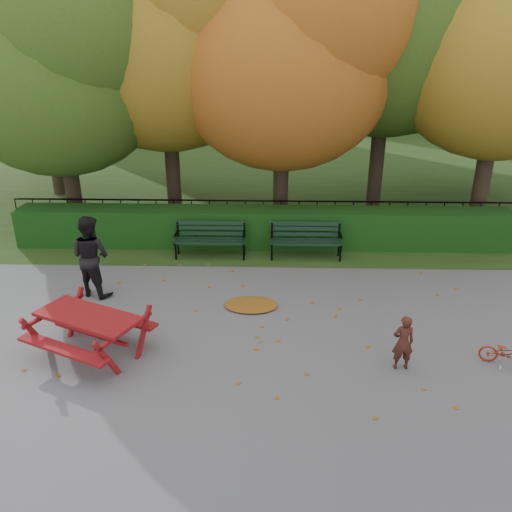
{
  "coord_description": "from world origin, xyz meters",
  "views": [
    {
      "loc": [
        0.19,
        -8.05,
        4.9
      ],
      "look_at": [
        -0.08,
        1.31,
        1.0
      ],
      "focal_mm": 35.0,
      "sensor_mm": 36.0,
      "label": 1
    }
  ],
  "objects_px": {
    "bench_right": "(306,238)",
    "picnic_table": "(89,323)",
    "tree_c": "(296,52)",
    "adult": "(91,256)",
    "tree_f": "(42,22)",
    "child": "(403,342)",
    "tree_a": "(63,65)",
    "tree_d": "(407,6)",
    "tree_b": "(175,29)",
    "bicycle": "(508,353)",
    "bench_left": "(211,237)"
  },
  "relations": [
    {
      "from": "tree_a",
      "to": "bench_right",
      "type": "bearing_deg",
      "value": -16.61
    },
    {
      "from": "tree_c",
      "to": "tree_d",
      "type": "bearing_deg",
      "value": 22.61
    },
    {
      "from": "tree_a",
      "to": "tree_f",
      "type": "relative_size",
      "value": 0.81
    },
    {
      "from": "child",
      "to": "adult",
      "type": "distance_m",
      "value": 6.47
    },
    {
      "from": "tree_b",
      "to": "adult",
      "type": "xyz_separation_m",
      "value": [
        -1.12,
        -5.26,
        -4.52
      ]
    },
    {
      "from": "picnic_table",
      "to": "tree_d",
      "type": "bearing_deg",
      "value": 74.81
    },
    {
      "from": "tree_b",
      "to": "bicycle",
      "type": "bearing_deg",
      "value": -49.21
    },
    {
      "from": "tree_f",
      "to": "child",
      "type": "xyz_separation_m",
      "value": [
        9.51,
        -10.28,
        -5.21
      ]
    },
    {
      "from": "tree_f",
      "to": "child",
      "type": "height_order",
      "value": "tree_f"
    },
    {
      "from": "tree_b",
      "to": "tree_c",
      "type": "height_order",
      "value": "tree_b"
    },
    {
      "from": "child",
      "to": "bicycle",
      "type": "xyz_separation_m",
      "value": [
        1.79,
        0.12,
        -0.25
      ]
    },
    {
      "from": "tree_d",
      "to": "bench_left",
      "type": "relative_size",
      "value": 5.32
    },
    {
      "from": "tree_d",
      "to": "picnic_table",
      "type": "relative_size",
      "value": 4.26
    },
    {
      "from": "tree_f",
      "to": "tree_d",
      "type": "bearing_deg",
      "value": -10.33
    },
    {
      "from": "adult",
      "to": "tree_f",
      "type": "bearing_deg",
      "value": -43.75
    },
    {
      "from": "bench_right",
      "to": "picnic_table",
      "type": "height_order",
      "value": "bench_right"
    },
    {
      "from": "tree_d",
      "to": "child",
      "type": "bearing_deg",
      "value": -100.26
    },
    {
      "from": "child",
      "to": "bicycle",
      "type": "height_order",
      "value": "child"
    },
    {
      "from": "tree_b",
      "to": "adult",
      "type": "relative_size",
      "value": 4.99
    },
    {
      "from": "picnic_table",
      "to": "child",
      "type": "bearing_deg",
      "value": 22.03
    },
    {
      "from": "tree_a",
      "to": "adult",
      "type": "relative_size",
      "value": 4.25
    },
    {
      "from": "tree_c",
      "to": "picnic_table",
      "type": "relative_size",
      "value": 3.56
    },
    {
      "from": "bench_right",
      "to": "child",
      "type": "distance_m",
      "value": 4.92
    },
    {
      "from": "bicycle",
      "to": "tree_c",
      "type": "bearing_deg",
      "value": 46.22
    },
    {
      "from": "tree_a",
      "to": "bench_right",
      "type": "height_order",
      "value": "tree_a"
    },
    {
      "from": "picnic_table",
      "to": "tree_c",
      "type": "bearing_deg",
      "value": 86.16
    },
    {
      "from": "tree_c",
      "to": "bench_left",
      "type": "distance_m",
      "value": 5.31
    },
    {
      "from": "tree_a",
      "to": "tree_c",
      "type": "xyz_separation_m",
      "value": [
        6.02,
        0.38,
        0.3
      ]
    },
    {
      "from": "tree_d",
      "to": "adult",
      "type": "xyz_separation_m",
      "value": [
        -7.44,
        -5.74,
        -5.1
      ]
    },
    {
      "from": "bench_left",
      "to": "bench_right",
      "type": "distance_m",
      "value": 2.4
    },
    {
      "from": "bench_left",
      "to": "bicycle",
      "type": "height_order",
      "value": "bench_left"
    },
    {
      "from": "tree_a",
      "to": "adult",
      "type": "xyz_separation_m",
      "value": [
        1.63,
        -4.09,
        -3.64
      ]
    },
    {
      "from": "tree_f",
      "to": "bench_right",
      "type": "height_order",
      "value": "tree_f"
    },
    {
      "from": "bench_right",
      "to": "tree_a",
      "type": "bearing_deg",
      "value": 163.39
    },
    {
      "from": "tree_b",
      "to": "tree_f",
      "type": "relative_size",
      "value": 0.96
    },
    {
      "from": "tree_b",
      "to": "bench_right",
      "type": "distance_m",
      "value": 6.76
    },
    {
      "from": "tree_c",
      "to": "adult",
      "type": "height_order",
      "value": "tree_c"
    },
    {
      "from": "tree_b",
      "to": "bench_right",
      "type": "xyz_separation_m",
      "value": [
        3.54,
        -3.04,
        -4.88
      ]
    },
    {
      "from": "tree_a",
      "to": "bench_left",
      "type": "height_order",
      "value": "tree_a"
    },
    {
      "from": "bench_left",
      "to": "child",
      "type": "height_order",
      "value": "child"
    },
    {
      "from": "picnic_table",
      "to": "adult",
      "type": "distance_m",
      "value": 2.4
    },
    {
      "from": "adult",
      "to": "bicycle",
      "type": "bearing_deg",
      "value": -175.84
    },
    {
      "from": "tree_a",
      "to": "bicycle",
      "type": "distance_m",
      "value": 12.18
    },
    {
      "from": "tree_c",
      "to": "tree_d",
      "type": "height_order",
      "value": "tree_d"
    },
    {
      "from": "picnic_table",
      "to": "tree_b",
      "type": "bearing_deg",
      "value": 111.69
    },
    {
      "from": "bench_left",
      "to": "bench_right",
      "type": "bearing_deg",
      "value": 0.0
    },
    {
      "from": "tree_a",
      "to": "tree_d",
      "type": "bearing_deg",
      "value": 10.33
    },
    {
      "from": "tree_c",
      "to": "picnic_table",
      "type": "height_order",
      "value": "tree_c"
    },
    {
      "from": "tree_d",
      "to": "adult",
      "type": "relative_size",
      "value": 5.44
    },
    {
      "from": "bench_left",
      "to": "adult",
      "type": "distance_m",
      "value": 3.18
    }
  ]
}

